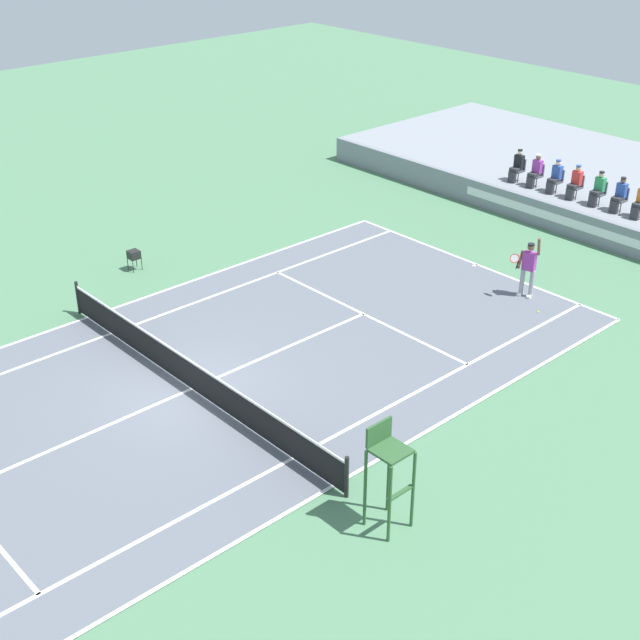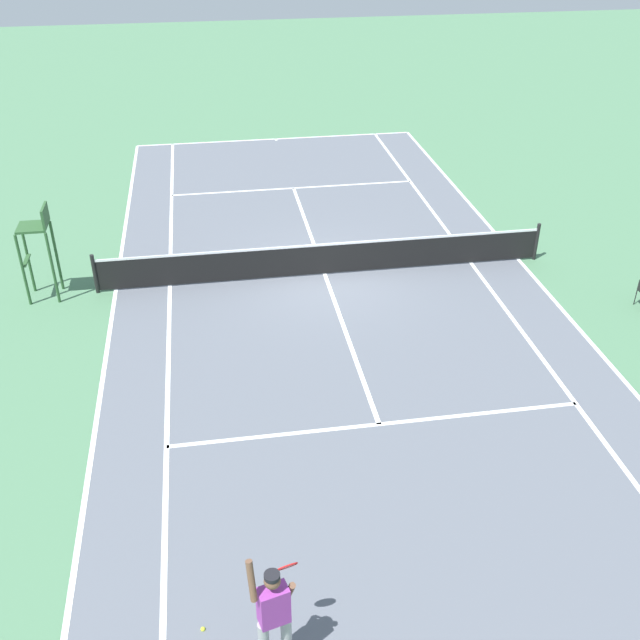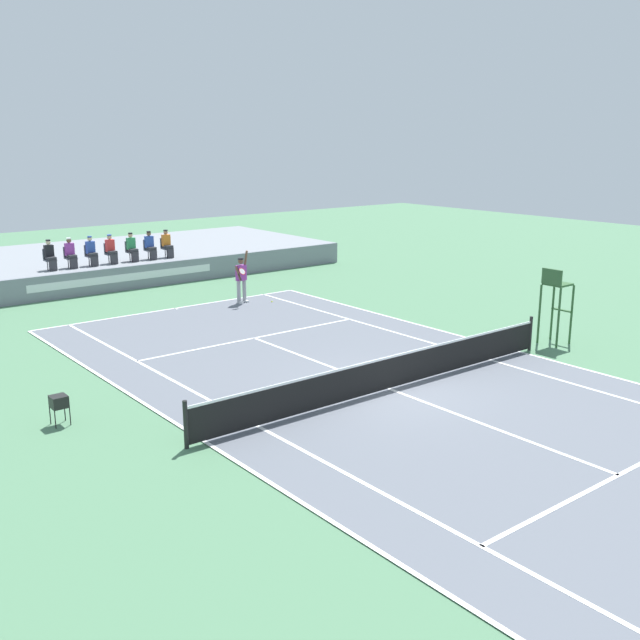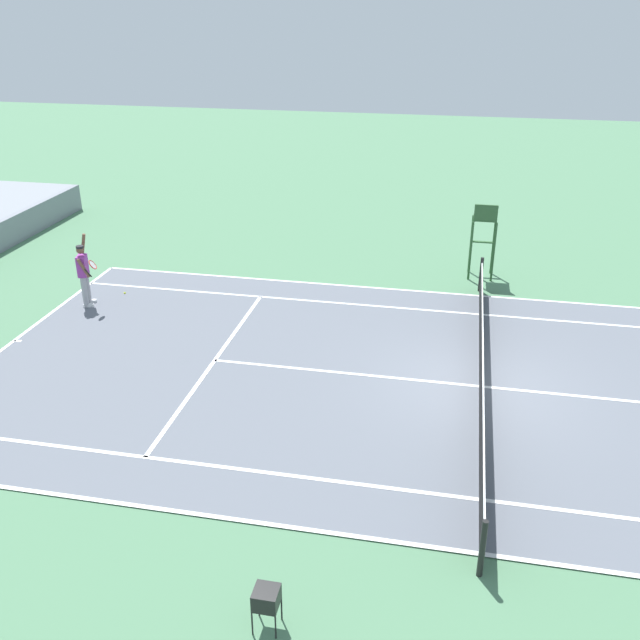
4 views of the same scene
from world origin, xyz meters
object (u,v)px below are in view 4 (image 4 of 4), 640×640
(tennis_ball, at_px, (125,293))
(umpire_chair, at_px, (484,230))
(tennis_player, at_px, (84,273))
(ball_hopper, at_px, (266,597))

(tennis_ball, xyz_separation_m, umpire_chair, (3.59, -10.48, 1.52))
(tennis_player, xyz_separation_m, tennis_ball, (0.98, -0.66, -0.96))
(tennis_player, distance_m, ball_hopper, 13.01)
(umpire_chair, height_order, ball_hopper, umpire_chair)
(tennis_ball, height_order, ball_hopper, ball_hopper)
(umpire_chair, bearing_deg, tennis_player, 112.31)
(tennis_player, bearing_deg, ball_hopper, -141.12)
(tennis_ball, distance_m, umpire_chair, 11.18)
(tennis_ball, relative_size, umpire_chair, 0.03)
(tennis_player, xyz_separation_m, ball_hopper, (-10.12, -8.16, -0.42))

